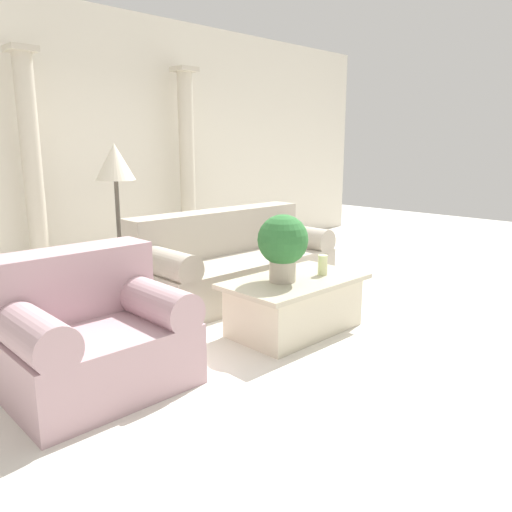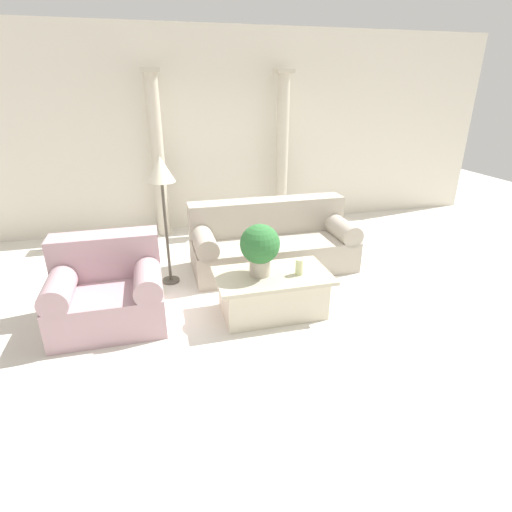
{
  "view_description": "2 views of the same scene",
  "coord_description": "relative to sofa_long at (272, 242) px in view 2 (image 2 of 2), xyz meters",
  "views": [
    {
      "loc": [
        -3.06,
        -3.1,
        1.57
      ],
      "look_at": [
        0.01,
        0.06,
        0.59
      ],
      "focal_mm": 35.0,
      "sensor_mm": 36.0,
      "label": 1
    },
    {
      "loc": [
        -1.12,
        -4.08,
        2.32
      ],
      "look_at": [
        -0.04,
        0.05,
        0.5
      ],
      "focal_mm": 28.0,
      "sensor_mm": 36.0,
      "label": 2
    }
  ],
  "objects": [
    {
      "name": "ground_plane",
      "position": [
        -0.38,
        -0.81,
        -0.35
      ],
      "size": [
        16.0,
        16.0,
        0.0
      ],
      "primitive_type": "plane",
      "color": "silver"
    },
    {
      "name": "wall_back",
      "position": [
        -0.38,
        1.99,
        1.25
      ],
      "size": [
        10.0,
        0.06,
        3.2
      ],
      "color": "silver",
      "rests_on": "ground_plane"
    },
    {
      "name": "sofa_long",
      "position": [
        0.0,
        0.0,
        0.0
      ],
      "size": [
        2.17,
        0.94,
        0.89
      ],
      "color": "#ADA393",
      "rests_on": "ground_plane"
    },
    {
      "name": "loveseat",
      "position": [
        -2.06,
        -0.9,
        0.02
      ],
      "size": [
        1.11,
        0.94,
        0.89
      ],
      "color": "#B7949B",
      "rests_on": "ground_plane"
    },
    {
      "name": "coffee_table",
      "position": [
        -0.35,
        -1.2,
        -0.12
      ],
      "size": [
        1.23,
        0.72,
        0.47
      ],
      "color": "beige",
      "rests_on": "ground_plane"
    },
    {
      "name": "potted_plant",
      "position": [
        -0.49,
        -1.18,
        0.44
      ],
      "size": [
        0.42,
        0.42,
        0.56
      ],
      "color": "#B2A893",
      "rests_on": "coffee_table"
    },
    {
      "name": "pillar_candle",
      "position": [
        -0.08,
        -1.28,
        0.2
      ],
      "size": [
        0.08,
        0.08,
        0.18
      ],
      "color": "beige",
      "rests_on": "coffee_table"
    },
    {
      "name": "floor_lamp",
      "position": [
        -1.4,
        -0.16,
        0.99
      ],
      "size": [
        0.32,
        0.32,
        1.59
      ],
      "color": "#4C473D",
      "rests_on": "ground_plane"
    },
    {
      "name": "column_left",
      "position": [
        -1.38,
        1.67,
        0.96
      ],
      "size": [
        0.28,
        0.28,
        2.57
      ],
      "color": "beige",
      "rests_on": "ground_plane"
    },
    {
      "name": "column_right",
      "position": [
        0.67,
        1.67,
        0.96
      ],
      "size": [
        0.28,
        0.28,
        2.57
      ],
      "color": "beige",
      "rests_on": "ground_plane"
    }
  ]
}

